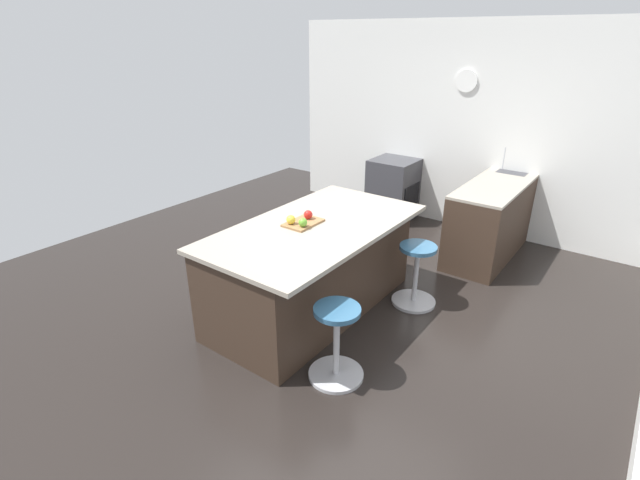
# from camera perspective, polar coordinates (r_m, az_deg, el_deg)

# --- Properties ---
(ground_plane) EXTENTS (7.64, 7.64, 0.00)m
(ground_plane) POSITION_cam_1_polar(r_m,az_deg,el_deg) (4.61, 2.08, -8.77)
(ground_plane) COLOR black
(interior_partition_left) EXTENTS (0.15, 5.11, 2.68)m
(interior_partition_left) POSITION_cam_1_polar(r_m,az_deg,el_deg) (6.62, 17.31, 12.97)
(interior_partition_left) COLOR silver
(interior_partition_left) RESTS_ON ground_plane
(sink_cabinet) EXTENTS (2.40, 0.60, 1.18)m
(sink_cabinet) POSITION_cam_1_polar(r_m,az_deg,el_deg) (6.31, 21.44, 3.48)
(sink_cabinet) COLOR #38281E
(sink_cabinet) RESTS_ON ground_plane
(oven_range) EXTENTS (0.60, 0.61, 0.87)m
(oven_range) POSITION_cam_1_polar(r_m,az_deg,el_deg) (6.84, 8.97, 6.21)
(oven_range) COLOR #38383D
(oven_range) RESTS_ON ground_plane
(kitchen_island) EXTENTS (2.17, 1.18, 0.90)m
(kitchen_island) POSITION_cam_1_polar(r_m,az_deg,el_deg) (4.44, -1.01, -3.34)
(kitchen_island) COLOR #38281E
(kitchen_island) RESTS_ON ground_plane
(stool_by_window) EXTENTS (0.44, 0.44, 0.63)m
(stool_by_window) POSITION_cam_1_polar(r_m,az_deg,el_deg) (4.69, 11.68, -4.42)
(stool_by_window) COLOR #B7B7BC
(stool_by_window) RESTS_ON ground_plane
(stool_middle) EXTENTS (0.44, 0.44, 0.63)m
(stool_middle) POSITION_cam_1_polar(r_m,az_deg,el_deg) (3.67, 2.04, -12.79)
(stool_middle) COLOR #B7B7BC
(stool_middle) RESTS_ON ground_plane
(cutting_board) EXTENTS (0.36, 0.24, 0.02)m
(cutting_board) POSITION_cam_1_polar(r_m,az_deg,el_deg) (4.26, -2.09, 2.13)
(cutting_board) COLOR olive
(cutting_board) RESTS_ON kitchen_island
(apple_red) EXTENTS (0.08, 0.08, 0.08)m
(apple_red) POSITION_cam_1_polar(r_m,az_deg,el_deg) (4.31, -1.47, 3.15)
(apple_red) COLOR red
(apple_red) RESTS_ON cutting_board
(apple_green) EXTENTS (0.08, 0.08, 0.08)m
(apple_green) POSITION_cam_1_polar(r_m,az_deg,el_deg) (4.13, -2.12, 2.17)
(apple_green) COLOR #609E2D
(apple_green) RESTS_ON cutting_board
(apple_yellow) EXTENTS (0.08, 0.08, 0.08)m
(apple_yellow) POSITION_cam_1_polar(r_m,az_deg,el_deg) (4.20, -3.60, 2.52)
(apple_yellow) COLOR gold
(apple_yellow) RESTS_ON cutting_board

